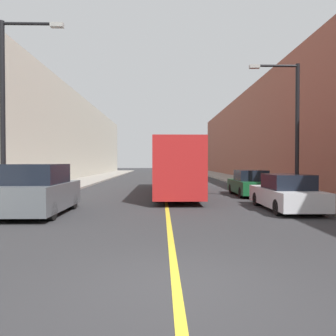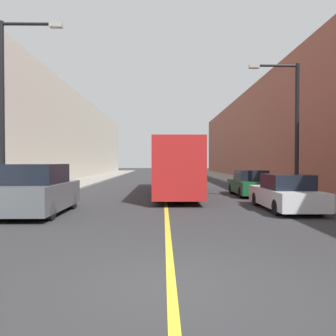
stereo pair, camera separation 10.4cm
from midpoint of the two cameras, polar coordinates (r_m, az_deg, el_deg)
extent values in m
plane|color=#2D2D30|center=(5.64, 1.19, -20.15)|extent=(200.00, 200.00, 0.00)
cube|color=gray|center=(36.16, -13.35, -2.04)|extent=(3.67, 72.00, 0.15)
cube|color=gray|center=(36.24, 12.20, -2.03)|extent=(3.67, 72.00, 0.15)
cube|color=#B7B2A3|center=(37.24, -19.18, 5.56)|extent=(4.00, 72.00, 9.94)
cube|color=brown|center=(37.39, 18.00, 6.04)|extent=(4.00, 72.00, 10.58)
cube|color=gold|center=(35.31, -0.56, -2.20)|extent=(0.16, 72.00, 0.01)
cube|color=#AD1E1E|center=(20.68, 1.25, 0.32)|extent=(2.44, 12.73, 2.94)
cube|color=black|center=(14.35, 2.19, 2.03)|extent=(2.07, 0.04, 1.33)
cylinder|color=black|center=(16.79, -1.50, -4.24)|extent=(0.54, 0.96, 0.96)
cylinder|color=black|center=(16.88, 4.98, -4.21)|extent=(0.54, 0.96, 0.96)
cylinder|color=black|center=(24.66, -1.30, -2.53)|extent=(0.54, 0.96, 0.96)
cylinder|color=black|center=(24.72, 3.12, -2.52)|extent=(0.54, 0.96, 0.96)
cube|color=#51565B|center=(13.70, -21.28, -4.58)|extent=(2.00, 4.45, 1.00)
cube|color=black|center=(13.43, -21.63, -0.95)|extent=(1.76, 2.45, 0.75)
cube|color=black|center=(11.66, -25.06, -4.73)|extent=(1.70, 0.04, 0.45)
cylinder|color=black|center=(12.78, -26.75, -6.67)|extent=(0.44, 0.68, 0.68)
cylinder|color=black|center=(12.19, -20.08, -6.99)|extent=(0.44, 0.68, 0.68)
cylinder|color=black|center=(15.29, -22.21, -5.37)|extent=(0.44, 0.68, 0.68)
cylinder|color=black|center=(14.80, -16.54, -5.55)|extent=(0.44, 0.68, 0.68)
cube|color=silver|center=(14.71, 19.87, -4.80)|extent=(1.85, 4.48, 0.72)
cube|color=black|center=(14.45, 20.20, -2.26)|extent=(1.63, 2.02, 0.61)
cube|color=black|center=(12.67, 23.43, -5.20)|extent=(1.58, 0.04, 0.32)
cylinder|color=black|center=(13.20, 19.06, -6.50)|extent=(0.41, 0.62, 0.62)
cylinder|color=black|center=(13.75, 24.76, -6.24)|extent=(0.41, 0.62, 0.62)
cylinder|color=black|center=(15.82, 15.61, -5.22)|extent=(0.41, 0.62, 0.62)
cylinder|color=black|center=(16.28, 20.51, -5.07)|extent=(0.41, 0.62, 0.62)
cube|color=#145128|center=(20.33, 14.18, -3.13)|extent=(1.86, 4.21, 0.73)
cube|color=black|center=(20.08, 14.34, -1.25)|extent=(1.64, 1.90, 0.62)
cube|color=black|center=(18.32, 15.87, -3.20)|extent=(1.59, 0.04, 0.33)
cylinder|color=black|center=(18.90, 13.07, -4.18)|extent=(0.41, 0.62, 0.62)
cylinder|color=black|center=(19.31, 17.27, -4.09)|extent=(0.41, 0.62, 0.62)
cylinder|color=black|center=(21.44, 11.39, -3.55)|extent=(0.41, 0.62, 0.62)
cylinder|color=black|center=(21.79, 15.13, -3.49)|extent=(0.41, 0.62, 0.62)
cylinder|color=black|center=(14.52, -26.76, 8.09)|extent=(0.20, 0.20, 7.38)
cylinder|color=black|center=(14.98, -22.91, 22.10)|extent=(2.14, 0.12, 0.12)
cube|color=#999993|center=(14.62, -18.70, 22.45)|extent=(0.50, 0.24, 0.16)
cylinder|color=black|center=(17.44, 21.69, 5.83)|extent=(0.20, 0.20, 6.71)
cylinder|color=black|center=(17.64, 18.42, 16.56)|extent=(2.14, 0.12, 0.12)
cube|color=#999993|center=(17.31, 14.93, 16.70)|extent=(0.50, 0.24, 0.16)
camera|label=1|loc=(0.05, -89.86, 0.00)|focal=35.00mm
camera|label=2|loc=(0.05, 90.14, 0.00)|focal=35.00mm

